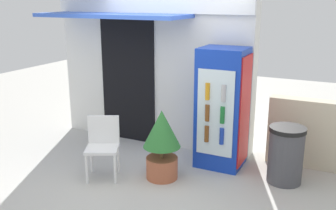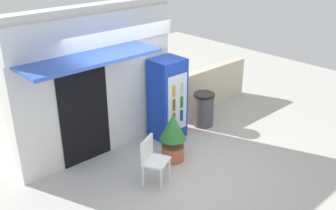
# 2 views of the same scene
# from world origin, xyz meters

# --- Properties ---
(ground) EXTENTS (16.00, 16.00, 0.00)m
(ground) POSITION_xyz_m (0.00, 0.00, 0.00)
(ground) COLOR beige
(storefront_building) EXTENTS (3.48, 1.18, 2.97)m
(storefront_building) POSITION_xyz_m (-0.52, 1.45, 1.55)
(storefront_building) COLOR silver
(storefront_building) RESTS_ON ground
(drink_cooler) EXTENTS (0.68, 0.65, 1.78)m
(drink_cooler) POSITION_xyz_m (0.91, 0.96, 0.89)
(drink_cooler) COLOR #1438B2
(drink_cooler) RESTS_ON ground
(plastic_chair) EXTENTS (0.57, 0.55, 0.86)m
(plastic_chair) POSITION_xyz_m (-0.46, -0.12, 0.51)
(plastic_chair) COLOR white
(plastic_chair) RESTS_ON ground
(potted_plant_near_shop) EXTENTS (0.52, 0.52, 0.99)m
(potted_plant_near_shop) POSITION_xyz_m (0.31, 0.17, 0.56)
(potted_plant_near_shop) COLOR #AD5B3D
(potted_plant_near_shop) RESTS_ON ground
(trash_bin) EXTENTS (0.49, 0.49, 0.79)m
(trash_bin) POSITION_xyz_m (1.88, 0.80, 0.40)
(trash_bin) COLOR #47474C
(trash_bin) RESTS_ON ground
(stone_boundary_wall) EXTENTS (2.62, 0.24, 1.03)m
(stone_boundary_wall) POSITION_xyz_m (2.81, 1.49, 0.51)
(stone_boundary_wall) COLOR beige
(stone_boundary_wall) RESTS_ON ground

